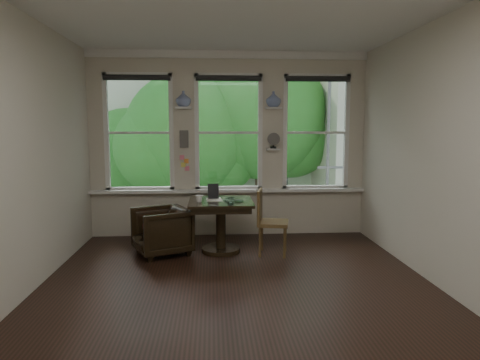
{
  "coord_description": "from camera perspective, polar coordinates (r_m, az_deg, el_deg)",
  "views": [
    {
      "loc": [
        -0.28,
        -4.82,
        1.79
      ],
      "look_at": [
        0.1,
        0.9,
        1.08
      ],
      "focal_mm": 32.0,
      "sensor_mm": 36.0,
      "label": 1
    }
  ],
  "objects": [
    {
      "name": "ground",
      "position": [
        5.15,
        -0.44,
        -13.29
      ],
      "size": [
        4.5,
        4.5,
        0.0
      ],
      "primitive_type": "plane",
      "color": "black",
      "rests_on": "ground"
    },
    {
      "name": "ceiling",
      "position": [
        4.98,
        -0.48,
        21.13
      ],
      "size": [
        4.5,
        4.5,
        0.0
      ],
      "primitive_type": "plane",
      "rotation": [
        3.14,
        0.0,
        0.0
      ],
      "color": "silver",
      "rests_on": "ground"
    },
    {
      "name": "wall_back",
      "position": [
        7.08,
        -1.53,
        4.71
      ],
      "size": [
        4.5,
        0.0,
        4.5
      ],
      "primitive_type": "plane",
      "rotation": [
        1.57,
        0.0,
        0.0
      ],
      "color": "beige",
      "rests_on": "ground"
    },
    {
      "name": "wall_front",
      "position": [
        2.6,
        2.44,
        0.63
      ],
      "size": [
        4.5,
        0.0,
        4.5
      ],
      "primitive_type": "plane",
      "rotation": [
        -1.57,
        0.0,
        0.0
      ],
      "color": "beige",
      "rests_on": "ground"
    },
    {
      "name": "wall_left",
      "position": [
        5.21,
        -26.02,
        3.15
      ],
      "size": [
        0.0,
        4.5,
        4.5
      ],
      "primitive_type": "plane",
      "rotation": [
        1.57,
        0.0,
        1.57
      ],
      "color": "beige",
      "rests_on": "ground"
    },
    {
      "name": "wall_right",
      "position": [
        5.45,
        23.92,
        3.4
      ],
      "size": [
        0.0,
        4.5,
        4.5
      ],
      "primitive_type": "plane",
      "rotation": [
        1.57,
        0.0,
        -1.57
      ],
      "color": "beige",
      "rests_on": "ground"
    },
    {
      "name": "window_left",
      "position": [
        7.16,
        -13.27,
        6.15
      ],
      "size": [
        1.1,
        0.12,
        1.9
      ],
      "primitive_type": null,
      "color": "white",
      "rests_on": "ground"
    },
    {
      "name": "window_center",
      "position": [
        7.07,
        -1.53,
        6.33
      ],
      "size": [
        1.1,
        0.12,
        1.9
      ],
      "primitive_type": null,
      "color": "white",
      "rests_on": "ground"
    },
    {
      "name": "window_right",
      "position": [
        7.28,
        10.02,
        6.24
      ],
      "size": [
        1.1,
        0.12,
        1.9
      ],
      "primitive_type": null,
      "color": "white",
      "rests_on": "ground"
    },
    {
      "name": "shelf_left",
      "position": [
        6.99,
        -7.54,
        9.54
      ],
      "size": [
        0.26,
        0.16,
        0.03
      ],
      "primitive_type": "cube",
      "color": "white",
      "rests_on": "ground"
    },
    {
      "name": "shelf_right",
      "position": [
        7.05,
        4.47,
        9.56
      ],
      "size": [
        0.26,
        0.16,
        0.03
      ],
      "primitive_type": "cube",
      "color": "white",
      "rests_on": "ground"
    },
    {
      "name": "intercom",
      "position": [
        7.01,
        -7.46,
        5.45
      ],
      "size": [
        0.14,
        0.06,
        0.28
      ],
      "primitive_type": "cube",
      "color": "#59544F",
      "rests_on": "ground"
    },
    {
      "name": "sticky_notes",
      "position": [
        7.04,
        -7.41,
        2.6
      ],
      "size": [
        0.16,
        0.01,
        0.24
      ],
      "primitive_type": null,
      "color": "pink",
      "rests_on": "ground"
    },
    {
      "name": "desk_fan",
      "position": [
        7.03,
        4.45,
        4.92
      ],
      "size": [
        0.2,
        0.2,
        0.24
      ],
      "primitive_type": null,
      "color": "#59544F",
      "rests_on": "ground"
    },
    {
      "name": "vase_left",
      "position": [
        7.0,
        -7.56,
        10.68
      ],
      "size": [
        0.24,
        0.24,
        0.25
      ],
      "primitive_type": "imported",
      "color": "silver",
      "rests_on": "shelf_left"
    },
    {
      "name": "vase_right",
      "position": [
        7.05,
        4.48,
        10.69
      ],
      "size": [
        0.24,
        0.24,
        0.25
      ],
      "primitive_type": "imported",
      "color": "silver",
      "rests_on": "shelf_right"
    },
    {
      "name": "table",
      "position": [
        6.19,
        -2.57,
        -6.17
      ],
      "size": [
        0.9,
        0.9,
        0.75
      ],
      "primitive_type": null,
      "color": "black",
      "rests_on": "ground"
    },
    {
      "name": "armchair_left",
      "position": [
        6.17,
        -10.4,
        -6.72
      ],
      "size": [
        0.96,
        0.95,
        0.67
      ],
      "primitive_type": "imported",
      "rotation": [
        0.0,
        0.0,
        -1.14
      ],
      "color": "black",
      "rests_on": "ground"
    },
    {
      "name": "cushion_red",
      "position": [
        6.15,
        -10.43,
        -5.66
      ],
      "size": [
        0.45,
        0.45,
        0.06
      ],
      "primitive_type": "cube",
      "color": "maroon",
      "rests_on": "armchair_left"
    },
    {
      "name": "side_chair_right",
      "position": [
        6.06,
        4.43,
        -5.65
      ],
      "size": [
        0.5,
        0.5,
        0.92
      ],
      "primitive_type": null,
      "rotation": [
        0.0,
        0.0,
        1.37
      ],
      "color": "#4C371B",
      "rests_on": "ground"
    },
    {
      "name": "laptop",
      "position": [
        5.99,
        -1.07,
        -2.84
      ],
      "size": [
        0.35,
        0.32,
        0.02
      ],
      "primitive_type": "imported",
      "rotation": [
        0.0,
        0.0,
        -0.53
      ],
      "color": "black",
      "rests_on": "table"
    },
    {
      "name": "mug",
      "position": [
        6.01,
        -5.46,
        -2.48
      ],
      "size": [
        0.12,
        0.12,
        0.1
      ],
      "primitive_type": "imported",
      "rotation": [
        0.0,
        0.0,
        0.23
      ],
      "color": "white",
      "rests_on": "table"
    },
    {
      "name": "drinking_glass",
      "position": [
        5.78,
        -1.25,
        -2.82
      ],
      "size": [
        0.13,
        0.13,
        0.1
      ],
      "primitive_type": "imported",
      "rotation": [
        0.0,
        0.0,
        0.05
      ],
      "color": "white",
      "rests_on": "table"
    },
    {
      "name": "tablet",
      "position": [
        6.26,
        -3.59,
        -1.5
      ],
      "size": [
        0.17,
        0.09,
        0.22
      ],
      "primitive_type": "cube",
      "rotation": [
        -0.26,
        0.0,
        0.07
      ],
      "color": "black",
      "rests_on": "table"
    },
    {
      "name": "papers",
      "position": [
        6.19,
        -3.47,
        -2.61
      ],
      "size": [
        0.25,
        0.32,
        0.0
      ],
      "primitive_type": "cube",
      "rotation": [
        0.0,
        0.0,
        0.09
      ],
      "color": "silver",
      "rests_on": "table"
    }
  ]
}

